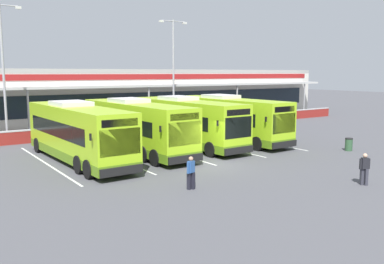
{
  "coord_description": "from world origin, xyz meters",
  "views": [
    {
      "loc": [
        -15.27,
        -20.08,
        5.59
      ],
      "look_at": [
        0.6,
        3.0,
        1.6
      ],
      "focal_mm": 38.95,
      "sensor_mm": 36.0,
      "label": 1
    }
  ],
  "objects_px": {
    "lamp_post_west": "(3,64)",
    "coach_bus_left_centre": "(136,127)",
    "coach_bus_centre": "(185,123)",
    "pedestrian_in_dark_coat": "(191,172)",
    "litter_bin": "(349,144)",
    "pedestrian_child": "(364,168)",
    "coach_bus_right_centre": "(228,119)",
    "lamp_post_centre": "(173,66)",
    "coach_bus_leftmost": "(77,134)"
  },
  "relations": [
    {
      "from": "lamp_post_west",
      "to": "coach_bus_left_centre",
      "type": "bearing_deg",
      "value": -56.39
    },
    {
      "from": "coach_bus_centre",
      "to": "pedestrian_in_dark_coat",
      "type": "relative_size",
      "value": 7.54
    },
    {
      "from": "litter_bin",
      "to": "pedestrian_child",
      "type": "bearing_deg",
      "value": -140.77
    },
    {
      "from": "coach_bus_right_centre",
      "to": "lamp_post_west",
      "type": "distance_m",
      "value": 18.58
    },
    {
      "from": "coach_bus_right_centre",
      "to": "litter_bin",
      "type": "distance_m",
      "value": 9.56
    },
    {
      "from": "pedestrian_in_dark_coat",
      "to": "litter_bin",
      "type": "xyz_separation_m",
      "value": [
        15.1,
        1.85,
        -0.41
      ]
    },
    {
      "from": "coach_bus_right_centre",
      "to": "lamp_post_west",
      "type": "xyz_separation_m",
      "value": [
        -15.17,
        9.75,
        4.5
      ]
    },
    {
      "from": "lamp_post_centre",
      "to": "coach_bus_left_centre",
      "type": "bearing_deg",
      "value": -132.3
    },
    {
      "from": "pedestrian_in_dark_coat",
      "to": "coach_bus_left_centre",
      "type": "bearing_deg",
      "value": 77.93
    },
    {
      "from": "coach_bus_centre",
      "to": "lamp_post_centre",
      "type": "height_order",
      "value": "lamp_post_centre"
    },
    {
      "from": "coach_bus_leftmost",
      "to": "pedestrian_in_dark_coat",
      "type": "relative_size",
      "value": 7.54
    },
    {
      "from": "lamp_post_centre",
      "to": "litter_bin",
      "type": "height_order",
      "value": "lamp_post_centre"
    },
    {
      "from": "coach_bus_leftmost",
      "to": "coach_bus_centre",
      "type": "xyz_separation_m",
      "value": [
        8.81,
        0.93,
        0.0
      ]
    },
    {
      "from": "coach_bus_leftmost",
      "to": "lamp_post_centre",
      "type": "distance_m",
      "value": 19.2
    },
    {
      "from": "lamp_post_centre",
      "to": "litter_bin",
      "type": "xyz_separation_m",
      "value": [
        2.86,
        -19.28,
        -5.82
      ]
    },
    {
      "from": "coach_bus_leftmost",
      "to": "pedestrian_in_dark_coat",
      "type": "bearing_deg",
      "value": -76.41
    },
    {
      "from": "coach_bus_right_centre",
      "to": "pedestrian_child",
      "type": "relative_size",
      "value": 7.54
    },
    {
      "from": "coach_bus_centre",
      "to": "pedestrian_in_dark_coat",
      "type": "distance_m",
      "value": 12.26
    },
    {
      "from": "coach_bus_leftmost",
      "to": "litter_bin",
      "type": "xyz_separation_m",
      "value": [
        17.37,
        -7.55,
        -1.32
      ]
    },
    {
      "from": "coach_bus_leftmost",
      "to": "coach_bus_centre",
      "type": "bearing_deg",
      "value": 6.06
    },
    {
      "from": "pedestrian_child",
      "to": "litter_bin",
      "type": "relative_size",
      "value": 1.74
    },
    {
      "from": "coach_bus_left_centre",
      "to": "lamp_post_west",
      "type": "bearing_deg",
      "value": 123.61
    },
    {
      "from": "coach_bus_right_centre",
      "to": "litter_bin",
      "type": "relative_size",
      "value": 13.14
    },
    {
      "from": "coach_bus_leftmost",
      "to": "lamp_post_centre",
      "type": "xyz_separation_m",
      "value": [
        14.51,
        11.73,
        4.5
      ]
    },
    {
      "from": "pedestrian_in_dark_coat",
      "to": "lamp_post_west",
      "type": "height_order",
      "value": "lamp_post_west"
    },
    {
      "from": "lamp_post_west",
      "to": "pedestrian_in_dark_coat",
      "type": "bearing_deg",
      "value": -77.41
    },
    {
      "from": "pedestrian_in_dark_coat",
      "to": "lamp_post_west",
      "type": "bearing_deg",
      "value": 102.59
    },
    {
      "from": "coach_bus_left_centre",
      "to": "pedestrian_in_dark_coat",
      "type": "bearing_deg",
      "value": -102.07
    },
    {
      "from": "pedestrian_child",
      "to": "coach_bus_leftmost",
      "type": "bearing_deg",
      "value": 125.79
    },
    {
      "from": "coach_bus_centre",
      "to": "lamp_post_centre",
      "type": "xyz_separation_m",
      "value": [
        5.7,
        10.8,
        4.5
      ]
    },
    {
      "from": "coach_bus_leftmost",
      "to": "litter_bin",
      "type": "bearing_deg",
      "value": -23.48
    },
    {
      "from": "coach_bus_leftmost",
      "to": "lamp_post_west",
      "type": "height_order",
      "value": "lamp_post_west"
    },
    {
      "from": "pedestrian_in_dark_coat",
      "to": "lamp_post_west",
      "type": "relative_size",
      "value": 0.15
    },
    {
      "from": "coach_bus_left_centre",
      "to": "lamp_post_west",
      "type": "xyz_separation_m",
      "value": [
        -6.61,
        9.94,
        4.5
      ]
    },
    {
      "from": "coach_bus_leftmost",
      "to": "pedestrian_child",
      "type": "xyz_separation_m",
      "value": [
        9.86,
        -13.68,
        -0.91
      ]
    },
    {
      "from": "coach_bus_right_centre",
      "to": "coach_bus_centre",
      "type": "bearing_deg",
      "value": 178.68
    },
    {
      "from": "coach_bus_leftmost",
      "to": "coach_bus_left_centre",
      "type": "distance_m",
      "value": 4.47
    },
    {
      "from": "coach_bus_centre",
      "to": "pedestrian_in_dark_coat",
      "type": "xyz_separation_m",
      "value": [
        -6.54,
        -10.33,
        -0.91
      ]
    },
    {
      "from": "coach_bus_leftmost",
      "to": "coach_bus_left_centre",
      "type": "xyz_separation_m",
      "value": [
        4.42,
        0.64,
        0.0
      ]
    },
    {
      "from": "pedestrian_child",
      "to": "lamp_post_centre",
      "type": "xyz_separation_m",
      "value": [
        4.65,
        25.41,
        5.42
      ]
    },
    {
      "from": "coach_bus_left_centre",
      "to": "lamp_post_centre",
      "type": "height_order",
      "value": "lamp_post_centre"
    },
    {
      "from": "coach_bus_left_centre",
      "to": "coach_bus_centre",
      "type": "height_order",
      "value": "same"
    },
    {
      "from": "lamp_post_west",
      "to": "litter_bin",
      "type": "distance_m",
      "value": 27.3
    },
    {
      "from": "coach_bus_left_centre",
      "to": "lamp_post_centre",
      "type": "bearing_deg",
      "value": 47.7
    },
    {
      "from": "pedestrian_child",
      "to": "coach_bus_left_centre",
      "type": "bearing_deg",
      "value": 110.81
    },
    {
      "from": "coach_bus_leftmost",
      "to": "coach_bus_right_centre",
      "type": "distance_m",
      "value": 13.0
    },
    {
      "from": "coach_bus_leftmost",
      "to": "coach_bus_right_centre",
      "type": "height_order",
      "value": "same"
    },
    {
      "from": "lamp_post_west",
      "to": "litter_bin",
      "type": "bearing_deg",
      "value": -42.83
    },
    {
      "from": "lamp_post_west",
      "to": "litter_bin",
      "type": "xyz_separation_m",
      "value": [
        19.56,
        -18.13,
        -5.82
      ]
    },
    {
      "from": "coach_bus_left_centre",
      "to": "pedestrian_child",
      "type": "height_order",
      "value": "coach_bus_left_centre"
    }
  ]
}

